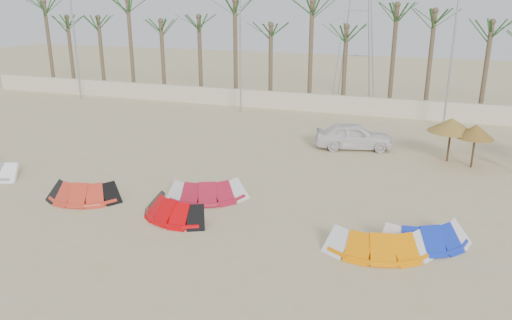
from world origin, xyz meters
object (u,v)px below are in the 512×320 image
at_px(kite_grey, 1,164).
at_px(kite_orange, 381,238).
at_px(kite_red_left, 87,189).
at_px(kite_blue, 426,232).
at_px(kite_red_mid, 177,206).
at_px(parasol_left, 451,125).
at_px(car, 354,136).
at_px(kite_red_right, 210,188).
at_px(parasol_mid, 476,131).

bearing_deg(kite_grey, kite_orange, -6.16).
xyz_separation_m(kite_red_left, kite_blue, (13.50, 0.48, 0.00)).
xyz_separation_m(kite_grey, kite_red_mid, (10.38, -1.82, -0.00)).
height_order(kite_red_mid, parasol_left, parasol_left).
height_order(kite_orange, kite_blue, same).
height_order(kite_red_left, parasol_left, parasol_left).
xyz_separation_m(kite_grey, car, (15.45, 9.50, 0.30)).
xyz_separation_m(kite_orange, kite_blue, (1.43, 0.99, -0.00)).
height_order(kite_red_mid, kite_blue, same).
height_order(kite_red_left, kite_orange, same).
bearing_deg(kite_blue, kite_grey, 177.17).
relative_size(kite_red_right, parasol_mid, 1.68).
bearing_deg(car, parasol_left, -111.79).
bearing_deg(kite_red_mid, car, 65.88).
bearing_deg(kite_red_right, kite_red_left, -159.33).
height_order(kite_grey, kite_blue, same).
xyz_separation_m(kite_red_mid, car, (5.07, 11.32, 0.30)).
relative_size(kite_red_mid, parasol_mid, 1.49).
xyz_separation_m(kite_red_right, car, (4.64, 9.13, 0.30)).
xyz_separation_m(parasol_left, car, (-4.93, 0.71, -1.20)).
bearing_deg(parasol_left, kite_blue, -95.12).
relative_size(kite_grey, kite_orange, 1.00).
distance_m(kite_red_left, kite_orange, 12.08).
relative_size(kite_red_left, kite_orange, 0.88).
relative_size(kite_grey, kite_red_left, 1.13).
xyz_separation_m(kite_red_mid, kite_red_right, (0.43, 2.19, 0.00)).
height_order(kite_red_left, kite_blue, same).
xyz_separation_m(parasol_mid, car, (-6.05, 1.33, -1.12)).
bearing_deg(kite_red_left, car, 49.22).
bearing_deg(car, kite_orange, 179.34).
distance_m(kite_orange, car, 11.75).
relative_size(kite_blue, car, 0.86).
distance_m(kite_grey, kite_red_left, 6.18).
xyz_separation_m(kite_red_left, parasol_mid, (15.48, 9.61, 1.43)).
bearing_deg(kite_red_left, kite_red_right, 20.67).
height_order(kite_grey, parasol_mid, parasol_mid).
distance_m(kite_red_mid, parasol_left, 14.65).
relative_size(kite_grey, kite_red_mid, 1.14).
distance_m(parasol_mid, car, 6.29).
bearing_deg(parasol_left, kite_red_mid, -133.31).
xyz_separation_m(kite_red_right, kite_blue, (8.70, -1.33, -0.00)).
bearing_deg(kite_grey, kite_red_mid, -9.94).
distance_m(kite_red_left, kite_red_right, 5.13).
xyz_separation_m(kite_red_mid, kite_orange, (7.70, -0.13, 0.00)).
xyz_separation_m(kite_blue, parasol_left, (0.87, 9.75, 1.51)).
xyz_separation_m(kite_red_left, parasol_left, (14.37, 10.23, 1.51)).
relative_size(kite_red_left, kite_red_mid, 1.01).
bearing_deg(kite_red_right, kite_blue, -8.69).
xyz_separation_m(parasol_left, parasol_mid, (1.12, -0.62, -0.08)).
bearing_deg(kite_orange, kite_red_left, 177.59).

